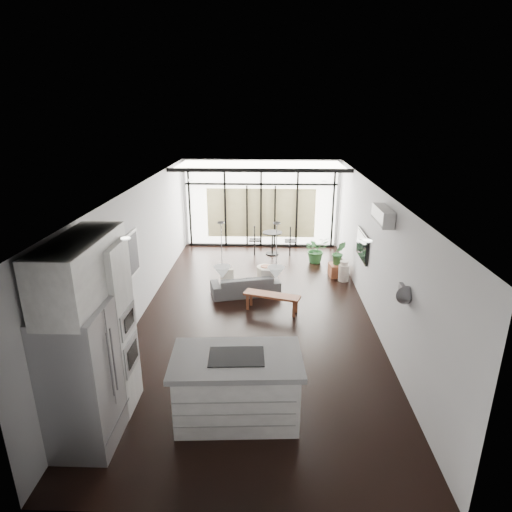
# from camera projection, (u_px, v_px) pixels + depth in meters

# --- Properties ---
(floor) EXTENTS (5.00, 10.00, 0.00)m
(floor) POSITION_uv_depth(u_px,v_px,m) (256.00, 313.00, 9.51)
(floor) COLOR black
(floor) RESTS_ON ground
(ceiling) EXTENTS (5.00, 10.00, 0.00)m
(ceiling) POSITION_uv_depth(u_px,v_px,m) (255.00, 188.00, 8.59)
(ceiling) COLOR silver
(ceiling) RESTS_ON ground
(wall_left) EXTENTS (0.02, 10.00, 2.80)m
(wall_left) POSITION_uv_depth(u_px,v_px,m) (139.00, 253.00, 9.13)
(wall_left) COLOR silver
(wall_left) RESTS_ON ground
(wall_right) EXTENTS (0.02, 10.00, 2.80)m
(wall_right) POSITION_uv_depth(u_px,v_px,m) (374.00, 255.00, 8.96)
(wall_right) COLOR silver
(wall_right) RESTS_ON ground
(wall_back) EXTENTS (5.00, 0.02, 2.80)m
(wall_back) POSITION_uv_depth(u_px,v_px,m) (261.00, 204.00, 13.76)
(wall_back) COLOR silver
(wall_back) RESTS_ON ground
(wall_front) EXTENTS (5.00, 0.02, 2.80)m
(wall_front) POSITION_uv_depth(u_px,v_px,m) (238.00, 414.00, 4.33)
(wall_front) COLOR silver
(wall_front) RESTS_ON ground
(glazing) EXTENTS (5.00, 0.20, 2.80)m
(glazing) POSITION_uv_depth(u_px,v_px,m) (261.00, 204.00, 13.65)
(glazing) COLOR black
(glazing) RESTS_ON ground
(skylight) EXTENTS (4.70, 1.90, 0.06)m
(skylight) POSITION_uv_depth(u_px,v_px,m) (260.00, 165.00, 12.37)
(skylight) COLOR silver
(skylight) RESTS_ON ceiling
(neighbour_building) EXTENTS (3.50, 0.02, 1.60)m
(neighbour_building) POSITION_uv_depth(u_px,v_px,m) (261.00, 213.00, 13.82)
(neighbour_building) COLOR beige
(neighbour_building) RESTS_ON ground
(island) EXTENTS (1.92, 1.21, 1.01)m
(island) POSITION_uv_depth(u_px,v_px,m) (237.00, 387.00, 6.18)
(island) COLOR white
(island) RESTS_ON floor
(cooktop) EXTENTS (0.81, 0.56, 0.01)m
(cooktop) POSITION_uv_depth(u_px,v_px,m) (236.00, 356.00, 6.01)
(cooktop) COLOR black
(cooktop) RESTS_ON island
(fridge) EXTENTS (0.77, 0.97, 2.00)m
(fridge) POSITION_uv_depth(u_px,v_px,m) (83.00, 378.00, 5.58)
(fridge) COLOR #9B9BA0
(fridge) RESTS_ON floor
(appliance_column) EXTENTS (0.67, 0.70, 2.60)m
(appliance_column) POSITION_uv_depth(u_px,v_px,m) (106.00, 329.00, 6.17)
(appliance_column) COLOR white
(appliance_column) RESTS_ON floor
(upper_cabinets) EXTENTS (0.62, 1.75, 0.86)m
(upper_cabinets) POSITION_uv_depth(u_px,v_px,m) (81.00, 271.00, 5.50)
(upper_cabinets) COLOR white
(upper_cabinets) RESTS_ON wall_left
(pendant_left) EXTENTS (0.26, 0.26, 0.18)m
(pendant_left) POSITION_uv_depth(u_px,v_px,m) (222.00, 272.00, 6.35)
(pendant_left) COLOR silver
(pendant_left) RESTS_ON ceiling
(pendant_right) EXTENTS (0.26, 0.26, 0.18)m
(pendant_right) POSITION_uv_depth(u_px,v_px,m) (276.00, 273.00, 6.33)
(pendant_right) COLOR silver
(pendant_right) RESTS_ON ceiling
(sofa) EXTENTS (1.72, 0.89, 0.65)m
(sofa) POSITION_uv_depth(u_px,v_px,m) (245.00, 282.00, 10.40)
(sofa) COLOR #49494B
(sofa) RESTS_ON floor
(console_bench) EXTENTS (1.30, 0.68, 0.41)m
(console_bench) POSITION_uv_depth(u_px,v_px,m) (272.00, 303.00, 9.57)
(console_bench) COLOR brown
(console_bench) RESTS_ON floor
(pouf) EXTENTS (0.55, 0.55, 0.37)m
(pouf) POSITION_uv_depth(u_px,v_px,m) (265.00, 273.00, 11.32)
(pouf) COLOR beige
(pouf) RESTS_ON floor
(crate) EXTENTS (0.49, 0.49, 0.34)m
(crate) POSITION_uv_depth(u_px,v_px,m) (338.00, 270.00, 11.56)
(crate) COLOR brown
(crate) RESTS_ON floor
(plant_tall) EXTENTS (0.98, 1.02, 0.62)m
(plant_tall) POSITION_uv_depth(u_px,v_px,m) (316.00, 252.00, 12.55)
(plant_tall) COLOR #306D35
(plant_tall) RESTS_ON floor
(plant_crate) EXTENTS (0.42, 0.69, 0.29)m
(plant_crate) POSITION_uv_depth(u_px,v_px,m) (338.00, 259.00, 11.46)
(plant_crate) COLOR #306D35
(plant_crate) RESTS_ON crate
(milk_can) EXTENTS (0.30, 0.30, 0.55)m
(milk_can) POSITION_uv_depth(u_px,v_px,m) (344.00, 271.00, 11.22)
(milk_can) COLOR beige
(milk_can) RESTS_ON floor
(bistro_set) EXTENTS (1.54, 0.67, 0.73)m
(bistro_set) POSITION_uv_depth(u_px,v_px,m) (272.00, 243.00, 13.23)
(bistro_set) COLOR black
(bistro_set) RESTS_ON floor
(tv) EXTENTS (0.05, 1.10, 0.65)m
(tv) POSITION_uv_depth(u_px,v_px,m) (363.00, 245.00, 9.94)
(tv) COLOR black
(tv) RESTS_ON wall_right
(ac_unit) EXTENTS (0.22, 0.90, 0.30)m
(ac_unit) POSITION_uv_depth(u_px,v_px,m) (383.00, 216.00, 7.87)
(ac_unit) COLOR silver
(ac_unit) RESTS_ON wall_right
(framed_art) EXTENTS (0.04, 0.70, 0.90)m
(framed_art) POSITION_uv_depth(u_px,v_px,m) (132.00, 254.00, 8.61)
(framed_art) COLOR black
(framed_art) RESTS_ON wall_left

